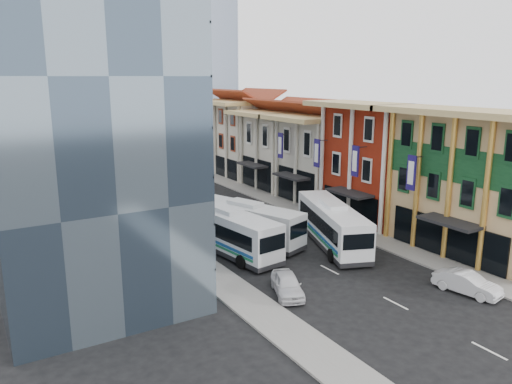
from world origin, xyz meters
TOP-DOWN VIEW (x-y plane):
  - ground at (0.00, 0.00)m, footprint 200.00×200.00m
  - sidewalk_right at (8.50, 22.00)m, footprint 3.00×90.00m
  - sidewalk_left at (-8.50, 22.00)m, footprint 3.00×90.00m
  - shophouse_tan at (14.00, 5.00)m, footprint 8.00×14.00m
  - shophouse_red at (14.00, 17.00)m, footprint 8.00×10.00m
  - shophouse_cream_near at (14.00, 26.50)m, footprint 8.00×9.00m
  - shophouse_cream_mid at (14.00, 35.50)m, footprint 8.00×9.00m
  - shophouse_cream_far at (14.00, 46.00)m, footprint 8.00×12.00m
  - office_tower at (-17.00, 19.00)m, footprint 12.00×26.00m
  - office_block_far at (-16.00, 42.00)m, footprint 10.00×18.00m
  - bus_left_near at (-2.22, 17.60)m, footprint 6.72×12.31m
  - bus_left_far at (-5.02, 16.11)m, footprint 4.60×12.86m
  - bus_right at (3.99, 12.63)m, footprint 7.25×12.93m
  - sedan_left at (-5.50, 5.94)m, footprint 3.38×4.85m
  - sedan_right at (5.50, -0.42)m, footprint 2.49×4.85m

SIDE VIEW (x-z plane):
  - ground at x=0.00m, z-range 0.00..0.00m
  - sidewalk_right at x=8.50m, z-range 0.00..0.15m
  - sidewalk_left at x=-8.50m, z-range 0.00..0.15m
  - sedan_right at x=5.50m, z-range 0.00..1.53m
  - sedan_left at x=-5.50m, z-range 0.00..1.53m
  - bus_left_near at x=-2.22m, z-range 0.00..3.87m
  - bus_left_far at x=-5.02m, z-range 0.00..4.04m
  - bus_right at x=3.99m, z-range 0.00..4.07m
  - shophouse_cream_near at x=14.00m, z-range 0.00..10.00m
  - shophouse_cream_mid at x=14.00m, z-range 0.00..10.00m
  - shophouse_cream_far at x=14.00m, z-range 0.00..11.00m
  - shophouse_tan at x=14.00m, z-range 0.00..12.00m
  - shophouse_red at x=14.00m, z-range 0.00..12.00m
  - office_block_far at x=-16.00m, z-range 0.00..14.00m
  - office_tower at x=-17.00m, z-range 0.00..30.00m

